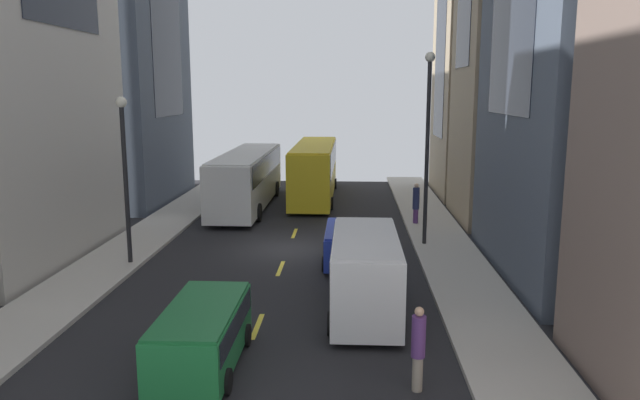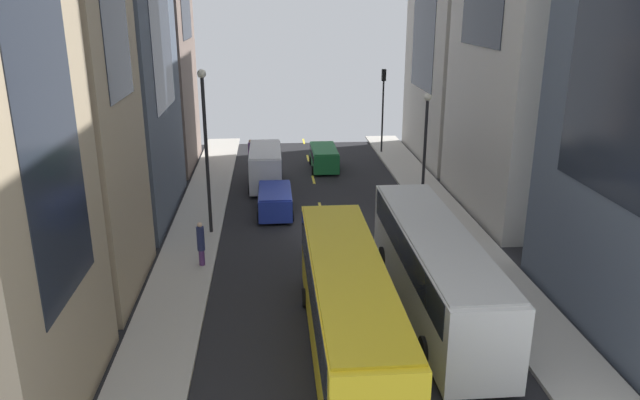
% 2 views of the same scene
% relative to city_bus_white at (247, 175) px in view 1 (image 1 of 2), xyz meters
% --- Properties ---
extents(ground_plane, '(40.83, 40.83, 0.00)m').
position_rel_city_bus_white_xyz_m(ground_plane, '(3.48, -9.60, -2.01)').
color(ground_plane, black).
extents(sidewalk_west, '(2.76, 44.00, 0.15)m').
position_rel_city_bus_white_xyz_m(sidewalk_west, '(-3.56, -9.60, -1.93)').
color(sidewalk_west, '#B2ADA3').
rests_on(sidewalk_west, ground).
extents(sidewalk_east, '(2.76, 44.00, 0.15)m').
position_rel_city_bus_white_xyz_m(sidewalk_east, '(10.52, -9.60, -1.93)').
color(sidewalk_east, '#B2ADA3').
rests_on(sidewalk_east, ground).
extents(lane_stripe_2, '(0.16, 2.00, 0.01)m').
position_rel_city_bus_white_xyz_m(lane_stripe_2, '(3.48, -18.60, -2.00)').
color(lane_stripe_2, yellow).
rests_on(lane_stripe_2, ground).
extents(lane_stripe_3, '(0.16, 2.00, 0.01)m').
position_rel_city_bus_white_xyz_m(lane_stripe_3, '(3.48, -12.60, -2.00)').
color(lane_stripe_3, yellow).
rests_on(lane_stripe_3, ground).
extents(lane_stripe_4, '(0.16, 2.00, 0.01)m').
position_rel_city_bus_white_xyz_m(lane_stripe_4, '(3.48, -6.60, -2.00)').
color(lane_stripe_4, yellow).
rests_on(lane_stripe_4, ground).
extents(lane_stripe_5, '(0.16, 2.00, 0.01)m').
position_rel_city_bus_white_xyz_m(lane_stripe_5, '(3.48, -0.60, -2.00)').
color(lane_stripe_5, yellow).
rests_on(lane_stripe_5, ground).
extents(lane_stripe_6, '(0.16, 2.00, 0.01)m').
position_rel_city_bus_white_xyz_m(lane_stripe_6, '(3.48, 5.40, -2.00)').
color(lane_stripe_6, yellow).
rests_on(lane_stripe_6, ground).
extents(lane_stripe_7, '(0.16, 2.00, 0.01)m').
position_rel_city_bus_white_xyz_m(lane_stripe_7, '(3.48, 11.40, -2.00)').
color(lane_stripe_7, yellow).
rests_on(lane_stripe_7, ground).
extents(building_west_2, '(6.95, 10.56, 24.12)m').
position_rel_city_bus_white_xyz_m(building_west_2, '(-8.57, 1.92, 10.05)').
color(building_west_2, '#4C5666').
rests_on(building_west_2, ground).
extents(building_east_3, '(6.38, 7.87, 17.43)m').
position_rel_city_bus_white_xyz_m(building_east_3, '(15.25, 5.46, 6.70)').
color(building_east_3, tan).
rests_on(building_east_3, ground).
extents(city_bus_white, '(2.80, 12.69, 3.35)m').
position_rel_city_bus_white_xyz_m(city_bus_white, '(0.00, 0.00, 0.00)').
color(city_bus_white, silver).
rests_on(city_bus_white, ground).
extents(streetcar_yellow, '(2.70, 12.35, 3.59)m').
position_rel_city_bus_white_xyz_m(streetcar_yellow, '(3.88, 3.34, 0.11)').
color(streetcar_yellow, yellow).
rests_on(streetcar_yellow, ground).
extents(delivery_van_white, '(2.25, 5.66, 2.58)m').
position_rel_city_bus_white_xyz_m(delivery_van_white, '(6.75, -17.41, -0.50)').
color(delivery_van_white, white).
rests_on(delivery_van_white, ground).
extents(car_blue_0, '(2.06, 4.04, 1.50)m').
position_rel_city_bus_white_xyz_m(car_blue_0, '(6.19, -11.70, -1.12)').
color(car_blue_0, '#2338AD').
rests_on(car_blue_0, ground).
extents(car_green_1, '(2.00, 4.38, 1.62)m').
position_rel_city_bus_white_xyz_m(car_green_1, '(2.49, -21.35, -1.05)').
color(car_green_1, '#1E7238').
rests_on(car_green_1, ground).
extents(pedestrian_crossing_mid, '(0.36, 0.36, 2.11)m').
position_rel_city_bus_white_xyz_m(pedestrian_crossing_mid, '(9.68, -4.58, -0.74)').
color(pedestrian_crossing_mid, '#593372').
rests_on(pedestrian_crossing_mid, ground).
extents(pedestrian_waiting_curb, '(0.34, 0.34, 2.09)m').
position_rel_city_bus_white_xyz_m(pedestrian_waiting_curb, '(7.89, -22.32, -0.89)').
color(pedestrian_waiting_curb, gray).
rests_on(pedestrian_waiting_curb, ground).
extents(streetlamp_near, '(0.44, 0.44, 6.65)m').
position_rel_city_bus_white_xyz_m(streetlamp_near, '(-2.68, -12.49, 2.24)').
color(streetlamp_near, black).
rests_on(streetlamp_near, ground).
extents(streetlamp_far, '(0.44, 0.44, 8.52)m').
position_rel_city_bus_white_xyz_m(streetlamp_far, '(9.64, -8.82, 3.24)').
color(streetlamp_far, black).
rests_on(streetlamp_far, ground).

